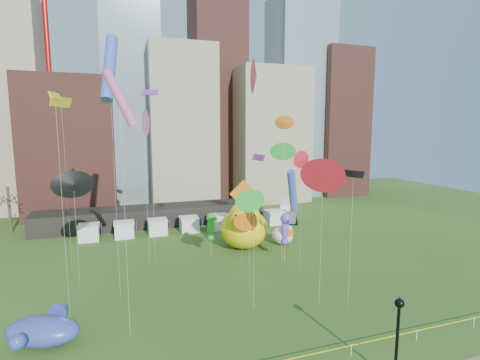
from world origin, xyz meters
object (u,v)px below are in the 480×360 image
object	(u,v)px
small_duck	(283,235)
seahorse_purple	(285,226)
seahorse_green	(211,224)
whale_inflatable	(44,329)
big_duck	(244,226)
lamppost	(398,330)
box_truck	(288,211)

from	to	relation	value
small_duck	seahorse_purple	distance (m)	7.55
seahorse_green	seahorse_purple	bearing A→B (deg)	-51.49
seahorse_green	seahorse_purple	xyz separation A→B (m)	(8.27, -4.63, 0.22)
whale_inflatable	big_duck	bearing A→B (deg)	57.25
lamppost	box_truck	bearing A→B (deg)	73.12
whale_inflatable	seahorse_purple	bearing A→B (deg)	42.15
seahorse_purple	big_duck	bearing A→B (deg)	108.48
big_duck	seahorse_purple	size ratio (longest dim) A/B	1.61
lamppost	seahorse_purple	bearing A→B (deg)	83.03
big_duck	lamppost	size ratio (longest dim) A/B	1.70
lamppost	whale_inflatable	bearing A→B (deg)	151.62
small_duck	seahorse_purple	xyz separation A→B (m)	(-2.75, -6.32, 3.07)
seahorse_green	seahorse_purple	world-z (taller)	seahorse_purple
big_duck	small_duck	size ratio (longest dim) A/B	2.37
seahorse_green	seahorse_purple	size ratio (longest dim) A/B	0.94
lamppost	box_truck	world-z (taller)	lamppost
small_duck	seahorse_green	bearing A→B (deg)	-176.72
big_duck	lamppost	xyz separation A→B (m)	(0.46, -28.37, 0.35)
seahorse_purple	whale_inflatable	bearing A→B (deg)	-166.21
seahorse_green	box_truck	distance (m)	23.28
small_duck	box_truck	size ratio (longest dim) A/B	0.52
small_duck	lamppost	size ratio (longest dim) A/B	0.72
small_duck	seahorse_green	xyz separation A→B (m)	(-11.02, -1.69, 2.84)
seahorse_green	lamppost	bearing A→B (deg)	-100.38
seahorse_purple	seahorse_green	bearing A→B (deg)	143.04
whale_inflatable	seahorse_green	bearing A→B (deg)	61.46
small_duck	seahorse_purple	size ratio (longest dim) A/B	0.68
whale_inflatable	box_truck	distance (m)	45.32
seahorse_green	whale_inflatable	distance (m)	22.41
small_duck	seahorse_purple	bearing A→B (deg)	-118.99
big_duck	seahorse_purple	bearing A→B (deg)	-46.78
big_duck	box_truck	size ratio (longest dim) A/B	1.24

